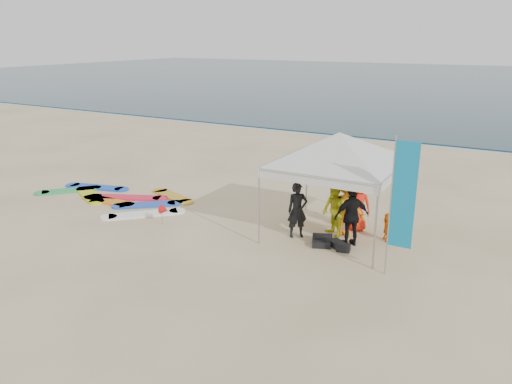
{
  "coord_description": "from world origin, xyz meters",
  "views": [
    {
      "loc": [
        7.95,
        -9.68,
        5.6
      ],
      "look_at": [
        1.06,
        2.6,
        1.2
      ],
      "focal_mm": 35.0,
      "sensor_mm": 36.0,
      "label": 1
    }
  ],
  "objects_px": {
    "person_orange_b": "(357,205)",
    "person_seated": "(388,227)",
    "person_black_a": "(297,210)",
    "person_yellow": "(334,210)",
    "canopy_tent": "(339,133)",
    "surfboard_spread": "(119,198)",
    "person_black_b": "(352,216)",
    "feather_flag": "(402,197)",
    "person_orange_a": "(347,207)",
    "marker_pennant": "(165,210)"
  },
  "relations": [
    {
      "from": "person_seated",
      "to": "canopy_tent",
      "type": "relative_size",
      "value": 0.18
    },
    {
      "from": "person_black_a",
      "to": "person_orange_b",
      "type": "relative_size",
      "value": 1.02
    },
    {
      "from": "canopy_tent",
      "to": "marker_pennant",
      "type": "distance_m",
      "value": 5.79
    },
    {
      "from": "person_orange_a",
      "to": "canopy_tent",
      "type": "relative_size",
      "value": 0.38
    },
    {
      "from": "canopy_tent",
      "to": "marker_pennant",
      "type": "bearing_deg",
      "value": -159.66
    },
    {
      "from": "surfboard_spread",
      "to": "person_black_b",
      "type": "bearing_deg",
      "value": 0.7
    },
    {
      "from": "person_seated",
      "to": "feather_flag",
      "type": "xyz_separation_m",
      "value": [
        0.79,
        -2.12,
        1.62
      ]
    },
    {
      "from": "person_orange_b",
      "to": "surfboard_spread",
      "type": "height_order",
      "value": "person_orange_b"
    },
    {
      "from": "feather_flag",
      "to": "surfboard_spread",
      "type": "bearing_deg",
      "value": 173.36
    },
    {
      "from": "person_black_a",
      "to": "surfboard_spread",
      "type": "bearing_deg",
      "value": 138.99
    },
    {
      "from": "feather_flag",
      "to": "person_orange_a",
      "type": "bearing_deg",
      "value": 135.29
    },
    {
      "from": "person_black_b",
      "to": "surfboard_spread",
      "type": "bearing_deg",
      "value": -41.88
    },
    {
      "from": "person_orange_a",
      "to": "marker_pennant",
      "type": "bearing_deg",
      "value": 30.99
    },
    {
      "from": "person_orange_a",
      "to": "canopy_tent",
      "type": "distance_m",
      "value": 2.2
    },
    {
      "from": "marker_pennant",
      "to": "person_orange_a",
      "type": "bearing_deg",
      "value": 20.86
    },
    {
      "from": "person_black_a",
      "to": "surfboard_spread",
      "type": "xyz_separation_m",
      "value": [
        -7.08,
        0.05,
        -0.78
      ]
    },
    {
      "from": "person_black_b",
      "to": "marker_pennant",
      "type": "xyz_separation_m",
      "value": [
        -5.52,
        -1.32,
        -0.36
      ]
    },
    {
      "from": "person_black_a",
      "to": "person_seated",
      "type": "height_order",
      "value": "person_black_a"
    },
    {
      "from": "person_yellow",
      "to": "person_orange_b",
      "type": "distance_m",
      "value": 0.93
    },
    {
      "from": "person_black_a",
      "to": "person_orange_a",
      "type": "relative_size",
      "value": 0.92
    },
    {
      "from": "person_black_a",
      "to": "person_orange_a",
      "type": "xyz_separation_m",
      "value": [
        1.21,
        0.8,
        0.07
      ]
    },
    {
      "from": "person_orange_a",
      "to": "person_black_a",
      "type": "bearing_deg",
      "value": 43.77
    },
    {
      "from": "person_black_b",
      "to": "surfboard_spread",
      "type": "xyz_separation_m",
      "value": [
        -8.65,
        -0.11,
        -0.82
      ]
    },
    {
      "from": "surfboard_spread",
      "to": "person_orange_b",
      "type": "bearing_deg",
      "value": 8.82
    },
    {
      "from": "canopy_tent",
      "to": "surfboard_spread",
      "type": "xyz_separation_m",
      "value": [
        -8.0,
        -0.59,
        -3.01
      ]
    },
    {
      "from": "person_black_b",
      "to": "person_black_a",
      "type": "bearing_deg",
      "value": -36.81
    },
    {
      "from": "person_orange_a",
      "to": "surfboard_spread",
      "type": "distance_m",
      "value": 8.36
    },
    {
      "from": "person_black_b",
      "to": "person_seated",
      "type": "xyz_separation_m",
      "value": [
        0.81,
        0.82,
        -0.44
      ]
    },
    {
      "from": "person_yellow",
      "to": "person_black_b",
      "type": "distance_m",
      "value": 0.76
    },
    {
      "from": "person_orange_b",
      "to": "person_seated",
      "type": "height_order",
      "value": "person_orange_b"
    },
    {
      "from": "person_orange_a",
      "to": "surfboard_spread",
      "type": "relative_size",
      "value": 0.29
    },
    {
      "from": "person_orange_a",
      "to": "feather_flag",
      "type": "relative_size",
      "value": 0.51
    },
    {
      "from": "feather_flag",
      "to": "surfboard_spread",
      "type": "relative_size",
      "value": 0.57
    },
    {
      "from": "person_black_b",
      "to": "surfboard_spread",
      "type": "height_order",
      "value": "person_black_b"
    },
    {
      "from": "person_black_a",
      "to": "surfboard_spread",
      "type": "distance_m",
      "value": 7.12
    },
    {
      "from": "person_black_a",
      "to": "person_orange_b",
      "type": "bearing_deg",
      "value": 4.89
    },
    {
      "from": "canopy_tent",
      "to": "person_orange_a",
      "type": "bearing_deg",
      "value": 29.11
    },
    {
      "from": "person_orange_a",
      "to": "marker_pennant",
      "type": "relative_size",
      "value": 2.76
    },
    {
      "from": "person_black_b",
      "to": "marker_pennant",
      "type": "bearing_deg",
      "value": -29.13
    },
    {
      "from": "person_black_a",
      "to": "marker_pennant",
      "type": "distance_m",
      "value": 4.13
    },
    {
      "from": "person_black_a",
      "to": "person_yellow",
      "type": "xyz_separation_m",
      "value": [
        0.91,
        0.54,
        -0.01
      ]
    },
    {
      "from": "person_black_a",
      "to": "surfboard_spread",
      "type": "height_order",
      "value": "person_black_a"
    },
    {
      "from": "person_yellow",
      "to": "marker_pennant",
      "type": "distance_m",
      "value": 5.16
    },
    {
      "from": "person_black_a",
      "to": "person_yellow",
      "type": "bearing_deg",
      "value": -10.2
    },
    {
      "from": "person_orange_b",
      "to": "marker_pennant",
      "type": "xyz_separation_m",
      "value": [
        -5.28,
        -2.52,
        -0.3
      ]
    },
    {
      "from": "canopy_tent",
      "to": "surfboard_spread",
      "type": "height_order",
      "value": "canopy_tent"
    },
    {
      "from": "person_black_a",
      "to": "person_yellow",
      "type": "distance_m",
      "value": 1.06
    },
    {
      "from": "person_orange_b",
      "to": "marker_pennant",
      "type": "height_order",
      "value": "person_orange_b"
    },
    {
      "from": "person_black_a",
      "to": "person_orange_b",
      "type": "distance_m",
      "value": 1.91
    },
    {
      "from": "person_black_a",
      "to": "person_black_b",
      "type": "bearing_deg",
      "value": -34.8
    }
  ]
}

